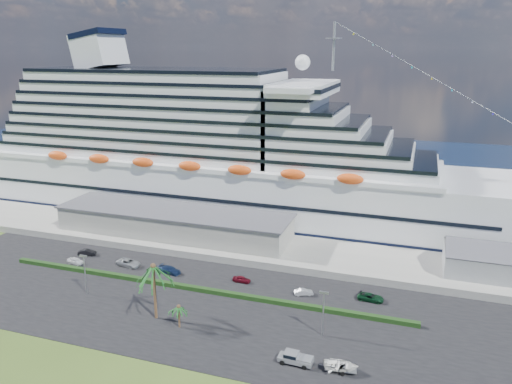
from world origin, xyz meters
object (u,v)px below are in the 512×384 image
(parked_car_3, at_px, (170,270))
(pickup_truck, at_px, (295,358))
(boat_trailer, at_px, (341,365))
(cruise_ship, at_px, (221,159))

(parked_car_3, bearing_deg, pickup_truck, -113.87)
(parked_car_3, bearing_deg, boat_trailer, -108.72)
(boat_trailer, bearing_deg, pickup_truck, -177.74)
(pickup_truck, height_order, boat_trailer, pickup_truck)
(parked_car_3, relative_size, pickup_truck, 0.94)
(parked_car_3, height_order, pickup_truck, pickup_truck)
(parked_car_3, height_order, boat_trailer, boat_trailer)
(pickup_truck, bearing_deg, boat_trailer, 2.26)
(cruise_ship, xyz_separation_m, pickup_truck, (39.03, -65.34, -15.51))
(cruise_ship, height_order, boat_trailer, cruise_ship)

